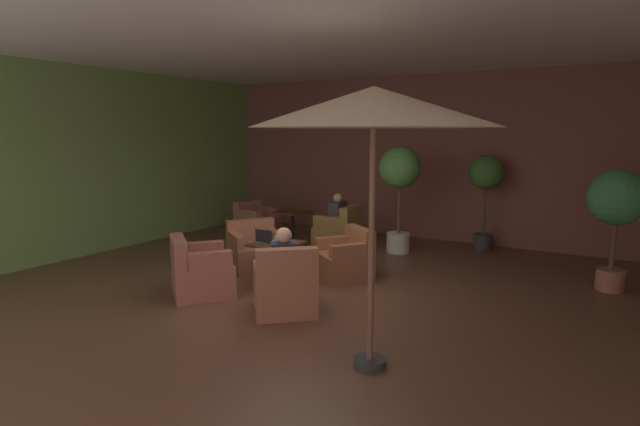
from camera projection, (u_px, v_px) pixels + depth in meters
name	position (u px, v px, depth m)	size (l,w,h in m)	color
ground_plane	(303.00, 296.00, 7.08)	(9.50, 9.30, 0.02)	brown
wall_back_brick	(421.00, 158.00, 10.71)	(9.50, 0.08, 3.43)	brown
wall_left_accent	(86.00, 162.00, 9.22)	(0.08, 9.30, 3.43)	#71974B
ceiling_slab	(301.00, 37.00, 6.54)	(9.50, 9.30, 0.06)	silver
cafe_table_front_left	(276.00, 254.00, 7.40)	(0.68, 0.68, 0.66)	black
armchair_front_left_north	(200.00, 272.00, 7.05)	(1.13, 1.12, 0.83)	#A25848
armchair_front_left_east	(285.00, 288.00, 6.34)	(1.08, 1.08, 0.89)	#A35D41
armchair_front_left_south	(345.00, 260.00, 7.85)	(1.05, 1.05, 0.78)	#9D5B3B
armchair_front_left_west	(255.00, 251.00, 8.44)	(1.11, 1.11, 0.79)	#A26042
cafe_table_front_right	(293.00, 220.00, 10.32)	(0.64, 0.64, 0.66)	black
armchair_front_right_north	(339.00, 232.00, 9.85)	(0.80, 0.79, 0.86)	olive
armchair_front_right_east	(257.00, 223.00, 11.01)	(0.84, 0.81, 0.77)	#985C4A
patio_umbrella_tall_red	(374.00, 109.00, 4.54)	(2.27, 2.27, 2.66)	#2D2D2D
potted_tree_left_corner	(400.00, 178.00, 9.38)	(0.78, 0.78, 1.99)	silver
potted_tree_mid_left	(617.00, 205.00, 7.11)	(0.79, 0.79, 1.74)	#A75F47
potted_tree_mid_right	(486.00, 181.00, 9.59)	(0.65, 0.65, 1.83)	#363434
patron_blue_shirt	(284.00, 256.00, 6.33)	(0.38, 0.37, 0.67)	#322E3F
patron_by_window	(338.00, 212.00, 9.81)	(0.25, 0.40, 0.63)	#3E3637
iced_drink_cup	(277.00, 240.00, 7.33)	(0.08, 0.08, 0.11)	white
open_laptop	(266.00, 239.00, 7.36)	(0.32, 0.25, 0.20)	#9EA0A5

